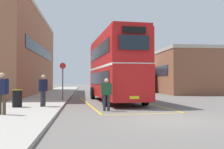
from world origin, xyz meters
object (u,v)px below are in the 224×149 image
object	(u,v)px
litter_bin	(17,98)
pedestrian_boarding	(106,92)
bus_stop_sign	(63,78)
single_deck_bus	(136,79)
double_decker_bus	(115,67)
pedestrian_waiting_far	(2,90)
pedestrian_waiting_near	(43,88)

from	to	relation	value
litter_bin	pedestrian_boarding	bearing A→B (deg)	-12.27
bus_stop_sign	pedestrian_boarding	bearing A→B (deg)	-64.92
litter_bin	bus_stop_sign	xyz separation A→B (m)	(1.99, 4.66, 1.14)
single_deck_bus	pedestrian_boarding	distance (m)	23.10
single_deck_bus	double_decker_bus	bearing A→B (deg)	-106.49
single_deck_bus	litter_bin	world-z (taller)	single_deck_bus
pedestrian_waiting_far	litter_bin	bearing A→B (deg)	92.59
pedestrian_waiting_near	pedestrian_waiting_far	bearing A→B (deg)	-110.14
double_decker_bus	litter_bin	size ratio (longest dim) A/B	10.75
litter_bin	single_deck_bus	bearing A→B (deg)	63.24
pedestrian_waiting_near	litter_bin	xyz separation A→B (m)	(-1.31, -0.16, -0.53)
pedestrian_boarding	single_deck_bus	bearing A→B (deg)	74.75
litter_bin	bus_stop_sign	bearing A→B (deg)	66.83
single_deck_bus	litter_bin	size ratio (longest dim) A/B	10.26
litter_bin	bus_stop_sign	world-z (taller)	bus_stop_sign
double_decker_bus	pedestrian_waiting_near	xyz separation A→B (m)	(-4.43, -4.27, -1.38)
bus_stop_sign	litter_bin	bearing A→B (deg)	-113.17
pedestrian_boarding	bus_stop_sign	xyz separation A→B (m)	(-2.66, 5.67, 0.79)
pedestrian_waiting_far	bus_stop_sign	bearing A→B (deg)	76.43
pedestrian_waiting_near	pedestrian_waiting_far	world-z (taller)	pedestrian_waiting_far
pedestrian_waiting_far	bus_stop_sign	world-z (taller)	bus_stop_sign
pedestrian_waiting_near	single_deck_bus	bearing A→B (deg)	65.96
double_decker_bus	bus_stop_sign	xyz separation A→B (m)	(-3.75, 0.23, -0.77)
double_decker_bus	pedestrian_waiting_near	distance (m)	6.30
single_deck_bus	bus_stop_sign	size ratio (longest dim) A/B	3.57
double_decker_bus	pedestrian_boarding	bearing A→B (deg)	-101.33
pedestrian_boarding	bus_stop_sign	distance (m)	6.31
single_deck_bus	litter_bin	bearing A→B (deg)	-116.76
pedestrian_boarding	double_decker_bus	bearing A→B (deg)	78.67
double_decker_bus	pedestrian_waiting_near	size ratio (longest dim) A/B	5.82
double_decker_bus	bus_stop_sign	size ratio (longest dim) A/B	3.74
pedestrian_waiting_near	bus_stop_sign	size ratio (longest dim) A/B	0.64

